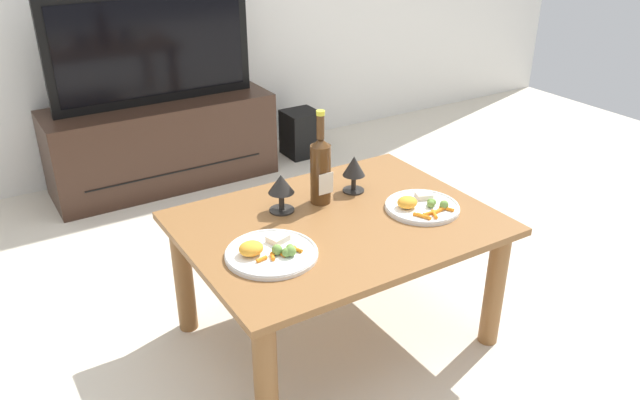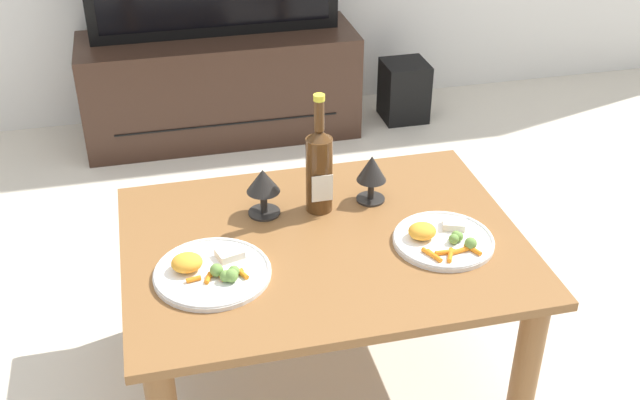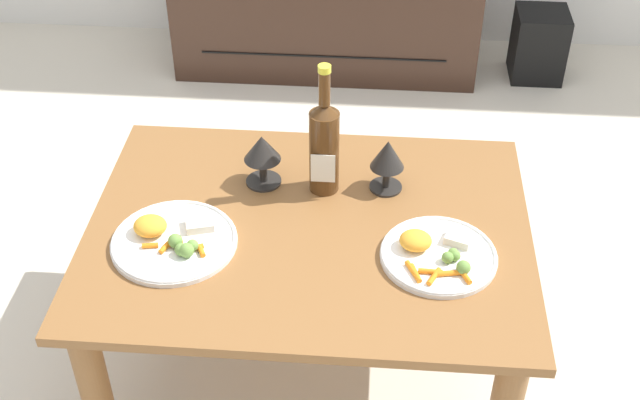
{
  "view_description": "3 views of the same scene",
  "coord_description": "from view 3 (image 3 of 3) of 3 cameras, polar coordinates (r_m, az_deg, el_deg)",
  "views": [
    {
      "loc": [
        -1.05,
        -1.58,
        1.49
      ],
      "look_at": [
        -0.05,
        0.04,
        0.56
      ],
      "focal_mm": 35.21,
      "sensor_mm": 36.0,
      "label": 1
    },
    {
      "loc": [
        -0.4,
        -1.64,
        1.64
      ],
      "look_at": [
        0.0,
        0.05,
        0.57
      ],
      "focal_mm": 43.84,
      "sensor_mm": 36.0,
      "label": 2
    },
    {
      "loc": [
        0.14,
        -1.49,
        1.75
      ],
      "look_at": [
        0.02,
        0.03,
        0.54
      ],
      "focal_mm": 46.81,
      "sensor_mm": 36.0,
      "label": 3
    }
  ],
  "objects": [
    {
      "name": "tv_stand",
      "position": [
        3.49,
        0.48,
        12.78
      ],
      "size": [
        1.22,
        0.42,
        0.47
      ],
      "color": "#382319",
      "rests_on": "ground_plane"
    },
    {
      "name": "goblet_right",
      "position": [
        2.03,
        4.63,
        2.94
      ],
      "size": [
        0.08,
        0.08,
        0.14
      ],
      "color": "black",
      "rests_on": "dining_table"
    },
    {
      "name": "dinner_plate_right",
      "position": [
        1.89,
        8.03,
        -3.66
      ],
      "size": [
        0.26,
        0.26,
        0.05
      ],
      "color": "white",
      "rests_on": "dining_table"
    },
    {
      "name": "dinner_plate_left",
      "position": [
        1.93,
        -10.02,
        -2.67
      ],
      "size": [
        0.29,
        0.29,
        0.05
      ],
      "color": "white",
      "rests_on": "dining_table"
    },
    {
      "name": "dining_table",
      "position": [
        2.02,
        -0.77,
        -3.68
      ],
      "size": [
        1.04,
        0.79,
        0.48
      ],
      "color": "brown",
      "rests_on": "ground_plane"
    },
    {
      "name": "wine_bottle",
      "position": [
        2.0,
        0.29,
        3.89
      ],
      "size": [
        0.07,
        0.08,
        0.34
      ],
      "color": "#4C2D14",
      "rests_on": "dining_table"
    },
    {
      "name": "ground_plane",
      "position": [
        2.3,
        -0.69,
        -11.02
      ],
      "size": [
        6.4,
        6.4,
        0.0
      ],
      "primitive_type": "plane",
      "color": "beige"
    },
    {
      "name": "goblet_left",
      "position": [
        2.04,
        -3.98,
        3.34
      ],
      "size": [
        0.09,
        0.09,
        0.14
      ],
      "color": "black",
      "rests_on": "dining_table"
    },
    {
      "name": "floor_speaker",
      "position": [
        3.55,
        14.72,
        10.25
      ],
      "size": [
        0.21,
        0.21,
        0.28
      ],
      "primitive_type": "cube",
      "rotation": [
        0.0,
        0.0,
        -0.0
      ],
      "color": "black",
      "rests_on": "ground_plane"
    }
  ]
}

